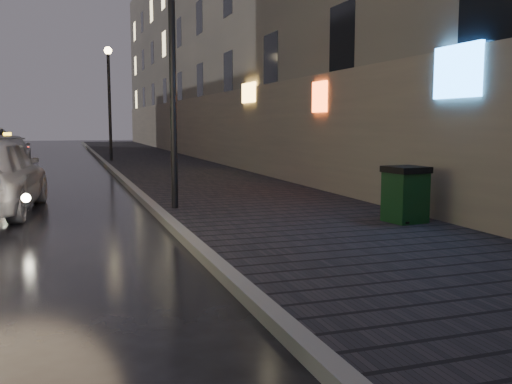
% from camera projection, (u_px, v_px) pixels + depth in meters
% --- Properties ---
extents(ground, '(120.00, 120.00, 0.00)m').
position_uv_depth(ground, '(106.00, 314.00, 5.76)').
color(ground, black).
rests_on(ground, ground).
extents(sidewalk, '(4.60, 58.00, 0.15)m').
position_uv_depth(sidewalk, '(158.00, 162.00, 26.73)').
color(sidewalk, black).
rests_on(sidewalk, ground).
extents(curb, '(0.20, 58.00, 0.15)m').
position_uv_depth(curb, '(105.00, 164.00, 25.96)').
color(curb, slate).
rests_on(curb, ground).
extents(building_near, '(1.80, 50.00, 13.00)m').
position_uv_depth(building_near, '(203.00, 37.00, 30.74)').
color(building_near, '#605B54').
rests_on(building_near, ground).
extents(lamp_near, '(0.36, 0.36, 5.28)m').
position_uv_depth(lamp_near, '(172.00, 45.00, 11.57)').
color(lamp_near, black).
rests_on(lamp_near, sidewalk).
extents(lamp_far, '(0.36, 0.36, 5.28)m').
position_uv_depth(lamp_far, '(109.00, 89.00, 26.60)').
color(lamp_far, black).
rests_on(lamp_far, sidewalk).
extents(trash_bin, '(0.73, 0.73, 1.00)m').
position_uv_depth(trash_bin, '(405.00, 194.00, 10.20)').
color(trash_bin, black).
rests_on(trash_bin, sidewalk).
extents(taxi_mid, '(2.02, 4.70, 1.35)m').
position_uv_depth(taxi_mid, '(8.00, 150.00, 25.90)').
color(taxi_mid, '#B8B9BF').
rests_on(taxi_mid, ground).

